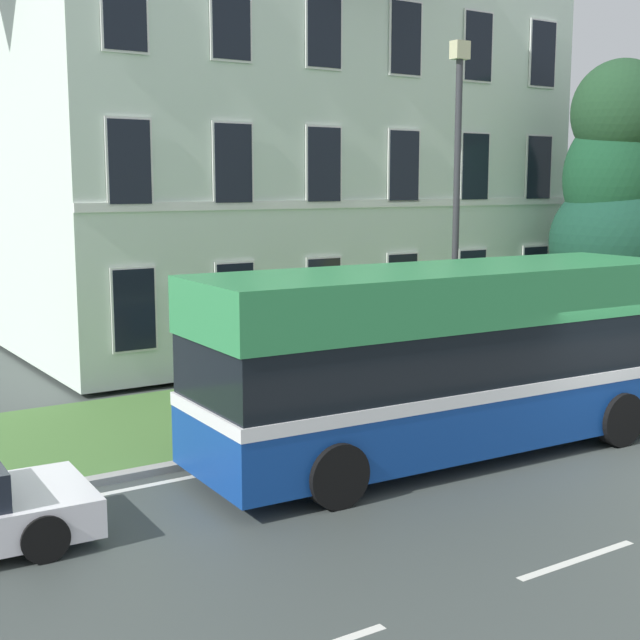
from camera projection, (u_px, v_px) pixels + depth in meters
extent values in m
cube|color=silver|center=(497.00, 417.00, 17.53)|extent=(54.00, 0.14, 0.01)
cube|color=silver|center=(578.00, 560.00, 10.86)|extent=(2.00, 0.12, 0.01)
cube|color=#9E9E99|center=(481.00, 409.00, 17.91)|extent=(57.00, 0.24, 0.12)
cube|color=#497738|center=(405.00, 386.00, 19.94)|extent=(57.00, 4.67, 0.12)
cube|color=silver|center=(279.00, 159.00, 25.57)|extent=(14.86, 8.41, 10.30)
cube|color=white|center=(365.00, 204.00, 22.25)|extent=(14.86, 0.06, 0.20)
cube|color=#2D333D|center=(364.00, 316.00, 22.68)|extent=(1.10, 0.06, 2.20)
cube|color=white|center=(134.00, 310.00, 19.23)|extent=(1.04, 0.04, 1.87)
cube|color=black|center=(135.00, 310.00, 19.21)|extent=(0.94, 0.03, 1.77)
cube|color=white|center=(235.00, 301.00, 20.57)|extent=(1.04, 0.04, 1.87)
cube|color=black|center=(236.00, 302.00, 20.55)|extent=(0.94, 0.03, 1.77)
cube|color=white|center=(324.00, 294.00, 21.91)|extent=(1.04, 0.04, 1.87)
cube|color=black|center=(324.00, 294.00, 21.90)|extent=(0.94, 0.03, 1.77)
cube|color=white|center=(402.00, 288.00, 23.25)|extent=(1.04, 0.04, 1.87)
cube|color=black|center=(403.00, 288.00, 23.24)|extent=(0.94, 0.03, 1.77)
cube|color=white|center=(472.00, 282.00, 24.60)|extent=(1.04, 0.04, 1.87)
cube|color=black|center=(472.00, 282.00, 24.58)|extent=(0.94, 0.03, 1.77)
cube|color=white|center=(534.00, 277.00, 25.94)|extent=(1.04, 0.04, 1.87)
cube|color=black|center=(535.00, 277.00, 25.92)|extent=(0.94, 0.03, 1.77)
cube|color=white|center=(129.00, 162.00, 18.74)|extent=(1.04, 0.04, 1.87)
cube|color=black|center=(130.00, 162.00, 18.72)|extent=(0.94, 0.03, 1.77)
cube|color=white|center=(233.00, 163.00, 20.08)|extent=(1.04, 0.04, 1.87)
cube|color=black|center=(234.00, 163.00, 20.07)|extent=(0.94, 0.03, 1.77)
cube|color=white|center=(324.00, 165.00, 21.43)|extent=(1.04, 0.04, 1.87)
cube|color=black|center=(324.00, 165.00, 21.41)|extent=(0.94, 0.03, 1.77)
cube|color=white|center=(404.00, 166.00, 22.77)|extent=(1.04, 0.04, 1.87)
cube|color=black|center=(404.00, 166.00, 22.75)|extent=(0.94, 0.03, 1.77)
cube|color=white|center=(475.00, 167.00, 24.11)|extent=(1.04, 0.04, 1.87)
cube|color=black|center=(475.00, 167.00, 24.10)|extent=(0.94, 0.03, 1.77)
cube|color=white|center=(539.00, 168.00, 25.46)|extent=(1.04, 0.04, 1.87)
cube|color=black|center=(539.00, 168.00, 25.44)|extent=(0.94, 0.03, 1.77)
cube|color=white|center=(124.00, 6.00, 18.26)|extent=(1.04, 0.04, 1.87)
cube|color=black|center=(125.00, 6.00, 18.24)|extent=(0.94, 0.03, 1.77)
cube|color=white|center=(231.00, 18.00, 19.60)|extent=(1.04, 0.04, 1.87)
cube|color=black|center=(231.00, 18.00, 19.58)|extent=(0.94, 0.03, 1.77)
cube|color=white|center=(324.00, 29.00, 20.94)|extent=(1.04, 0.04, 1.87)
cube|color=black|center=(324.00, 29.00, 20.93)|extent=(0.94, 0.03, 1.77)
cube|color=white|center=(406.00, 38.00, 22.29)|extent=(1.04, 0.04, 1.87)
cube|color=black|center=(406.00, 38.00, 22.27)|extent=(0.94, 0.03, 1.77)
cube|color=white|center=(478.00, 47.00, 23.63)|extent=(1.04, 0.04, 1.87)
cube|color=black|center=(479.00, 46.00, 23.61)|extent=(0.94, 0.03, 1.77)
cube|color=white|center=(543.00, 54.00, 24.97)|extent=(1.04, 0.04, 1.87)
cube|color=black|center=(543.00, 54.00, 24.96)|extent=(0.94, 0.03, 1.77)
cube|color=black|center=(507.00, 353.00, 18.51)|extent=(12.24, 0.04, 0.04)
cube|color=black|center=(505.00, 393.00, 18.64)|extent=(12.24, 0.04, 0.04)
cylinder|color=black|center=(250.00, 417.00, 15.26)|extent=(0.02, 0.02, 0.95)
cylinder|color=black|center=(273.00, 413.00, 15.51)|extent=(0.02, 0.02, 0.95)
cylinder|color=black|center=(295.00, 409.00, 15.76)|extent=(0.02, 0.02, 0.95)
cylinder|color=black|center=(316.00, 406.00, 16.00)|extent=(0.02, 0.02, 0.95)
cylinder|color=black|center=(337.00, 402.00, 16.25)|extent=(0.02, 0.02, 0.95)
cylinder|color=black|center=(357.00, 399.00, 16.49)|extent=(0.02, 0.02, 0.95)
cylinder|color=black|center=(377.00, 396.00, 16.74)|extent=(0.02, 0.02, 0.95)
cylinder|color=black|center=(395.00, 393.00, 16.99)|extent=(0.02, 0.02, 0.95)
cylinder|color=black|center=(414.00, 390.00, 17.23)|extent=(0.02, 0.02, 0.95)
cylinder|color=black|center=(432.00, 387.00, 17.48)|extent=(0.02, 0.02, 0.95)
cylinder|color=black|center=(449.00, 384.00, 17.72)|extent=(0.02, 0.02, 0.95)
cylinder|color=black|center=(466.00, 382.00, 17.97)|extent=(0.02, 0.02, 0.95)
cylinder|color=black|center=(482.00, 379.00, 18.21)|extent=(0.02, 0.02, 0.95)
cylinder|color=black|center=(498.00, 376.00, 18.46)|extent=(0.02, 0.02, 0.95)
cylinder|color=black|center=(514.00, 374.00, 18.71)|extent=(0.02, 0.02, 0.95)
cylinder|color=black|center=(529.00, 371.00, 18.95)|extent=(0.02, 0.02, 0.95)
cylinder|color=black|center=(544.00, 369.00, 19.20)|extent=(0.02, 0.02, 0.95)
cylinder|color=black|center=(558.00, 366.00, 19.44)|extent=(0.02, 0.02, 0.95)
cylinder|color=black|center=(572.00, 364.00, 19.69)|extent=(0.02, 0.02, 0.95)
cylinder|color=black|center=(586.00, 362.00, 19.94)|extent=(0.02, 0.02, 0.95)
cylinder|color=black|center=(599.00, 360.00, 20.18)|extent=(0.02, 0.02, 0.95)
cylinder|color=black|center=(612.00, 358.00, 20.43)|extent=(0.02, 0.02, 0.95)
cylinder|color=black|center=(625.00, 356.00, 20.67)|extent=(0.02, 0.02, 0.95)
cylinder|color=black|center=(637.00, 354.00, 20.92)|extent=(0.02, 0.02, 0.95)
cylinder|color=#423328|center=(614.00, 316.00, 24.35)|extent=(0.47, 0.47, 1.68)
ellipsoid|color=#153C27|center=(618.00, 304.00, 24.36)|extent=(3.67, 3.67, 3.05)
ellipsoid|color=#174130|center=(617.00, 241.00, 24.13)|extent=(3.63, 3.63, 3.49)
ellipsoid|color=#19472A|center=(615.00, 178.00, 23.81)|extent=(2.74, 2.74, 3.47)
ellipsoid|color=#204327|center=(621.00, 112.00, 23.42)|extent=(2.62, 2.62, 2.77)
cube|color=navy|center=(446.00, 409.00, 15.02)|extent=(8.99, 2.84, 1.06)
cube|color=white|center=(446.00, 381.00, 14.94)|extent=(9.01, 2.86, 0.20)
cube|color=black|center=(447.00, 349.00, 14.86)|extent=(8.91, 2.80, 1.00)
cube|color=#308C4D|center=(448.00, 294.00, 14.71)|extent=(8.99, 2.84, 0.88)
cube|color=black|center=(627.00, 330.00, 17.14)|extent=(0.14, 2.08, 0.92)
cube|color=black|center=(630.00, 282.00, 16.99)|extent=(0.13, 1.79, 0.56)
cylinder|color=silver|center=(593.00, 387.00, 18.01)|extent=(0.05, 0.20, 0.20)
cylinder|color=black|center=(523.00, 392.00, 17.56)|extent=(0.97, 0.34, 0.96)
cylinder|color=black|center=(619.00, 419.00, 15.55)|extent=(0.97, 0.34, 0.96)
cylinder|color=black|center=(260.00, 435.00, 14.58)|extent=(0.97, 0.34, 0.96)
cylinder|color=black|center=(336.00, 475.00, 12.56)|extent=(0.97, 0.34, 0.96)
cylinder|color=black|center=(15.00, 495.00, 12.25)|extent=(0.61, 0.21, 0.60)
cylinder|color=black|center=(45.00, 538.00, 10.77)|extent=(0.61, 0.21, 0.60)
cylinder|color=#333338|center=(456.00, 232.00, 18.36)|extent=(0.14, 0.14, 6.94)
cube|color=beige|center=(460.00, 50.00, 17.80)|extent=(0.36, 0.24, 0.36)
cylinder|color=#4C4742|center=(293.00, 402.00, 16.41)|extent=(0.48, 0.48, 0.89)
ellipsoid|color=black|center=(293.00, 374.00, 16.33)|extent=(0.49, 0.49, 0.17)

